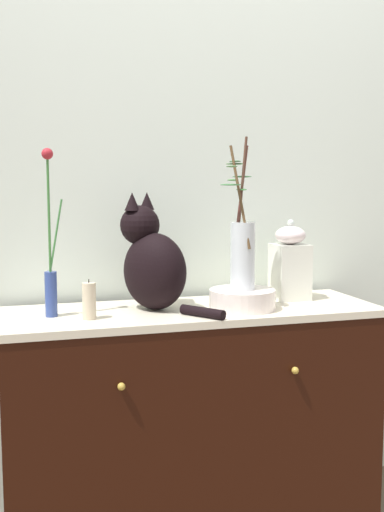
% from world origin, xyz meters
% --- Properties ---
extents(wall_back, '(4.40, 0.08, 2.60)m').
position_xyz_m(wall_back, '(0.00, 0.29, 1.30)').
color(wall_back, silver).
rests_on(wall_back, ground_plane).
extents(sideboard, '(1.29, 0.45, 0.81)m').
position_xyz_m(sideboard, '(0.00, -0.00, 0.41)').
color(sideboard, black).
rests_on(sideboard, ground_plane).
extents(cat_sitting, '(0.32, 0.38, 0.39)m').
position_xyz_m(cat_sitting, '(-0.13, 0.03, 0.97)').
color(cat_sitting, black).
rests_on(cat_sitting, sideboard).
extents(vase_slim_green, '(0.06, 0.04, 0.53)m').
position_xyz_m(vase_slim_green, '(-0.47, -0.00, 0.98)').
color(vase_slim_green, '#2F4387').
rests_on(vase_slim_green, sideboard).
extents(bowl_porcelain, '(0.22, 0.22, 0.07)m').
position_xyz_m(bowl_porcelain, '(0.16, -0.06, 0.84)').
color(bowl_porcelain, white).
rests_on(bowl_porcelain, sideboard).
extents(vase_glass_clear, '(0.14, 0.18, 0.51)m').
position_xyz_m(vase_glass_clear, '(0.16, -0.06, 1.02)').
color(vase_glass_clear, silver).
rests_on(vase_glass_clear, bowl_porcelain).
extents(jar_lidded_porcelain, '(0.12, 0.12, 0.29)m').
position_xyz_m(jar_lidded_porcelain, '(0.39, 0.06, 0.94)').
color(jar_lidded_porcelain, silver).
rests_on(jar_lidded_porcelain, sideboard).
extents(candle_pillar, '(0.04, 0.04, 0.13)m').
position_xyz_m(candle_pillar, '(-0.36, -0.07, 0.87)').
color(candle_pillar, beige).
rests_on(candle_pillar, sideboard).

